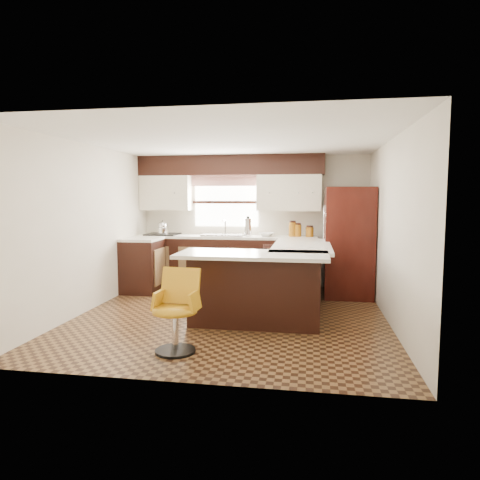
% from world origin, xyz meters
% --- Properties ---
extents(floor, '(4.40, 4.40, 0.00)m').
position_xyz_m(floor, '(0.00, 0.00, 0.00)').
color(floor, '#49301A').
rests_on(floor, ground).
extents(ceiling, '(4.40, 4.40, 0.00)m').
position_xyz_m(ceiling, '(0.00, 0.00, 2.40)').
color(ceiling, silver).
rests_on(ceiling, wall_back).
extents(wall_back, '(4.40, 0.00, 4.40)m').
position_xyz_m(wall_back, '(0.00, 2.20, 1.20)').
color(wall_back, beige).
rests_on(wall_back, floor).
extents(wall_front, '(4.40, 0.00, 4.40)m').
position_xyz_m(wall_front, '(0.00, -2.20, 1.20)').
color(wall_front, beige).
rests_on(wall_front, floor).
extents(wall_left, '(0.00, 4.40, 4.40)m').
position_xyz_m(wall_left, '(-2.10, 0.00, 1.20)').
color(wall_left, beige).
rests_on(wall_left, floor).
extents(wall_right, '(0.00, 4.40, 4.40)m').
position_xyz_m(wall_right, '(2.10, 0.00, 1.20)').
color(wall_right, beige).
rests_on(wall_right, floor).
extents(base_cab_back, '(3.30, 0.60, 0.90)m').
position_xyz_m(base_cab_back, '(-0.45, 1.90, 0.45)').
color(base_cab_back, black).
rests_on(base_cab_back, floor).
extents(base_cab_left, '(0.60, 0.70, 0.90)m').
position_xyz_m(base_cab_left, '(-1.80, 1.25, 0.45)').
color(base_cab_left, black).
rests_on(base_cab_left, floor).
extents(counter_back, '(3.30, 0.60, 0.04)m').
position_xyz_m(counter_back, '(-0.45, 1.90, 0.92)').
color(counter_back, silver).
rests_on(counter_back, base_cab_back).
extents(counter_left, '(0.60, 0.70, 0.04)m').
position_xyz_m(counter_left, '(-1.80, 1.25, 0.92)').
color(counter_left, silver).
rests_on(counter_left, base_cab_left).
extents(soffit, '(3.40, 0.35, 0.36)m').
position_xyz_m(soffit, '(-0.40, 2.03, 2.22)').
color(soffit, black).
rests_on(soffit, wall_back).
extents(upper_cab_left, '(0.94, 0.35, 0.64)m').
position_xyz_m(upper_cab_left, '(-1.62, 2.03, 1.72)').
color(upper_cab_left, beige).
rests_on(upper_cab_left, wall_back).
extents(upper_cab_right, '(1.14, 0.35, 0.64)m').
position_xyz_m(upper_cab_right, '(0.68, 2.03, 1.72)').
color(upper_cab_right, beige).
rests_on(upper_cab_right, wall_back).
extents(window_pane, '(1.20, 0.02, 0.90)m').
position_xyz_m(window_pane, '(-0.50, 2.18, 1.55)').
color(window_pane, white).
rests_on(window_pane, wall_back).
extents(valance, '(1.30, 0.06, 0.18)m').
position_xyz_m(valance, '(-0.50, 2.14, 1.94)').
color(valance, '#D19B93').
rests_on(valance, wall_back).
extents(sink, '(0.75, 0.45, 0.03)m').
position_xyz_m(sink, '(-0.50, 1.88, 0.96)').
color(sink, '#B2B2B7').
rests_on(sink, counter_back).
extents(dishwasher, '(0.58, 0.03, 0.78)m').
position_xyz_m(dishwasher, '(0.55, 1.61, 0.43)').
color(dishwasher, black).
rests_on(dishwasher, floor).
extents(cooktop, '(0.58, 0.50, 0.02)m').
position_xyz_m(cooktop, '(-1.65, 1.88, 0.96)').
color(cooktop, black).
rests_on(cooktop, counter_back).
extents(peninsula_long, '(0.60, 1.95, 0.90)m').
position_xyz_m(peninsula_long, '(0.90, 0.62, 0.45)').
color(peninsula_long, black).
rests_on(peninsula_long, floor).
extents(peninsula_return, '(1.65, 0.60, 0.90)m').
position_xyz_m(peninsula_return, '(0.38, -0.35, 0.45)').
color(peninsula_return, black).
rests_on(peninsula_return, floor).
extents(counter_pen_long, '(0.84, 1.95, 0.04)m').
position_xyz_m(counter_pen_long, '(0.95, 0.62, 0.92)').
color(counter_pen_long, silver).
rests_on(counter_pen_long, peninsula_long).
extents(counter_pen_return, '(1.89, 0.84, 0.04)m').
position_xyz_m(counter_pen_return, '(0.35, -0.44, 0.92)').
color(counter_pen_return, silver).
rests_on(counter_pen_return, peninsula_return).
extents(refrigerator, '(0.77, 0.74, 1.81)m').
position_xyz_m(refrigerator, '(1.69, 1.46, 0.90)').
color(refrigerator, '#350D08').
rests_on(refrigerator, floor).
extents(bar_chair, '(0.50, 0.50, 0.88)m').
position_xyz_m(bar_chair, '(-0.33, -1.49, 0.44)').
color(bar_chair, '#C98C13').
rests_on(bar_chair, floor).
extents(kettle, '(0.18, 0.18, 0.24)m').
position_xyz_m(kettle, '(-1.65, 1.88, 1.09)').
color(kettle, silver).
rests_on(kettle, cooktop).
extents(percolator, '(0.13, 0.13, 0.32)m').
position_xyz_m(percolator, '(-0.05, 1.90, 1.11)').
color(percolator, silver).
rests_on(percolator, counter_back).
extents(mixing_bowl, '(0.33, 0.33, 0.06)m').
position_xyz_m(mixing_bowl, '(0.29, 1.90, 0.98)').
color(mixing_bowl, white).
rests_on(mixing_bowl, counter_back).
extents(canister_large, '(0.13, 0.13, 0.25)m').
position_xyz_m(canister_large, '(0.75, 1.92, 1.07)').
color(canister_large, '#925710').
rests_on(canister_large, counter_back).
extents(canister_med, '(0.13, 0.13, 0.21)m').
position_xyz_m(canister_med, '(0.85, 1.92, 1.05)').
color(canister_med, '#925710').
rests_on(canister_med, counter_back).
extents(canister_small, '(0.14, 0.14, 0.17)m').
position_xyz_m(canister_small, '(1.06, 1.92, 1.03)').
color(canister_small, '#925710').
rests_on(canister_small, counter_back).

